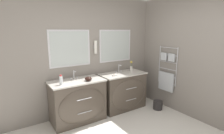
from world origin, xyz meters
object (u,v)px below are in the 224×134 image
(flower_vase, at_px, (131,67))
(amenity_bowl, at_px, (88,79))
(toiletry_bottle, at_px, (61,80))
(vanity_left, at_px, (78,101))
(vanity_right, at_px, (123,91))
(waste_bin, at_px, (158,105))

(flower_vase, bearing_deg, amenity_bowl, -171.39)
(toiletry_bottle, distance_m, amenity_bowl, 0.54)
(toiletry_bottle, bearing_deg, amenity_bowl, -4.83)
(vanity_left, relative_size, vanity_right, 1.00)
(vanity_right, distance_m, waste_bin, 0.90)
(vanity_left, distance_m, waste_bin, 1.90)
(vanity_right, distance_m, toiletry_bottle, 1.57)
(vanity_left, relative_size, toiletry_bottle, 5.80)
(amenity_bowl, relative_size, flower_vase, 0.55)
(vanity_right, xyz_separation_m, flower_vase, (0.31, 0.09, 0.54))
(vanity_left, xyz_separation_m, vanity_right, (1.14, 0.00, 0.00))
(waste_bin, bearing_deg, toiletry_bottle, 168.09)
(vanity_right, bearing_deg, flower_vase, 16.12)
(waste_bin, bearing_deg, flower_vase, 120.66)
(vanity_left, xyz_separation_m, toiletry_bottle, (-0.34, -0.06, 0.52))
(vanity_right, distance_m, flower_vase, 0.62)
(amenity_bowl, height_order, waste_bin, amenity_bowl)
(waste_bin, bearing_deg, vanity_right, 142.30)
(toiletry_bottle, xyz_separation_m, flower_vase, (1.79, 0.15, 0.02))
(toiletry_bottle, distance_m, waste_bin, 2.35)
(vanity_left, height_order, amenity_bowl, amenity_bowl)
(amenity_bowl, relative_size, waste_bin, 0.63)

